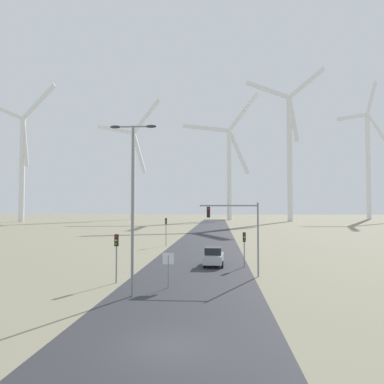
# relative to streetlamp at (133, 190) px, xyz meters

# --- Properties ---
(ground_plane) EXTENTS (600.00, 600.00, 0.00)m
(ground_plane) POSITION_rel_streetlamp_xyz_m (3.40, -8.33, -6.81)
(ground_plane) COLOR gray
(road_surface) EXTENTS (10.00, 240.00, 0.01)m
(road_surface) POSITION_rel_streetlamp_xyz_m (3.40, 39.67, -6.80)
(road_surface) COLOR #2D2D33
(road_surface) RESTS_ON ground
(streetlamp) EXTENTS (3.06, 0.32, 11.04)m
(streetlamp) POSITION_rel_streetlamp_xyz_m (0.00, 0.00, 0.00)
(streetlamp) COLOR gray
(streetlamp) RESTS_ON ground
(stop_sign_near) EXTENTS (0.81, 0.07, 2.47)m
(stop_sign_near) POSITION_rel_streetlamp_xyz_m (1.97, 2.62, -5.08)
(stop_sign_near) COLOR gray
(stop_sign_near) RESTS_ON ground
(traffic_light_post_near_left) EXTENTS (0.28, 0.33, 3.66)m
(traffic_light_post_near_left) POSITION_rel_streetlamp_xyz_m (-2.17, 4.09, -4.12)
(traffic_light_post_near_left) COLOR gray
(traffic_light_post_near_left) RESTS_ON ground
(traffic_light_post_near_right) EXTENTS (0.28, 0.34, 3.30)m
(traffic_light_post_near_right) POSITION_rel_streetlamp_xyz_m (7.97, 12.44, -4.38)
(traffic_light_post_near_right) COLOR gray
(traffic_light_post_near_right) RESTS_ON ground
(traffic_light_post_mid_left) EXTENTS (0.28, 0.33, 4.12)m
(traffic_light_post_mid_left) POSITION_rel_streetlamp_xyz_m (-2.32, 31.64, -3.79)
(traffic_light_post_mid_left) COLOR gray
(traffic_light_post_mid_left) RESTS_ON ground
(traffic_light_mast_overhead) EXTENTS (4.88, 0.34, 6.09)m
(traffic_light_mast_overhead) POSITION_rel_streetlamp_xyz_m (7.09, 7.45, -2.44)
(traffic_light_mast_overhead) COLOR gray
(traffic_light_mast_overhead) RESTS_ON ground
(car_approaching) EXTENTS (2.00, 4.19, 1.83)m
(car_approaching) POSITION_rel_streetlamp_xyz_m (5.01, 12.94, -5.89)
(car_approaching) COLOR #B7BCC1
(car_approaching) RESTS_ON ground
(wind_turbine_far_left) EXTENTS (33.92, 10.56, 55.23)m
(wind_turbine_far_left) POSITION_rel_streetlamp_xyz_m (-74.70, 123.05, 19.76)
(wind_turbine_far_left) COLOR white
(wind_turbine_far_left) RESTS_ON ground
(wind_turbine_left) EXTENTS (33.46, 10.17, 57.41)m
(wind_turbine_left) POSITION_rel_streetlamp_xyz_m (-35.43, 152.32, 19.51)
(wind_turbine_left) COLOR white
(wind_turbine_left) RESTS_ON ground
(wind_turbine_center) EXTENTS (35.79, 2.60, 59.78)m
(wind_turbine_center) POSITION_rel_streetlamp_xyz_m (10.46, 150.84, 19.73)
(wind_turbine_center) COLOR white
(wind_turbine_center) RESTS_ON ground
(wind_turbine_right) EXTENTS (33.38, 2.60, 64.73)m
(wind_turbine_right) POSITION_rel_streetlamp_xyz_m (35.09, 133.77, 24.65)
(wind_turbine_right) COLOR white
(wind_turbine_right) RESTS_ON ground
(wind_turbine_far_right) EXTENTS (28.93, 12.07, 69.75)m
(wind_turbine_far_right) POSITION_rel_streetlamp_xyz_m (79.42, 166.34, 24.58)
(wind_turbine_far_right) COLOR white
(wind_turbine_far_right) RESTS_ON ground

